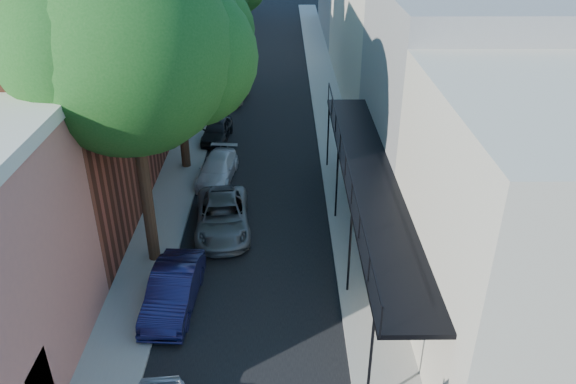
{
  "coord_description": "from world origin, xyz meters",
  "views": [
    {
      "loc": [
        1.08,
        -7.54,
        12.47
      ],
      "look_at": [
        1.25,
        10.22,
        2.8
      ],
      "focal_mm": 35.0,
      "sensor_mm": 36.0,
      "label": 1
    }
  ],
  "objects_px": {
    "parked_car_c": "(223,216)",
    "parked_car_e": "(217,130)",
    "parked_car_d": "(217,169)",
    "parked_car_b": "(173,290)",
    "oak_near": "(143,52)",
    "parked_car_f": "(236,90)",
    "oak_mid": "(182,24)"
  },
  "relations": [
    {
      "from": "parked_car_b",
      "to": "parked_car_e",
      "type": "distance_m",
      "value": 14.2
    },
    {
      "from": "oak_mid",
      "to": "parked_car_b",
      "type": "bearing_deg",
      "value": -85.71
    },
    {
      "from": "parked_car_e",
      "to": "oak_mid",
      "type": "bearing_deg",
      "value": -99.54
    },
    {
      "from": "oak_mid",
      "to": "parked_car_c",
      "type": "bearing_deg",
      "value": -71.74
    },
    {
      "from": "oak_mid",
      "to": "parked_car_c",
      "type": "height_order",
      "value": "oak_mid"
    },
    {
      "from": "parked_car_d",
      "to": "oak_near",
      "type": "bearing_deg",
      "value": -95.3
    },
    {
      "from": "oak_near",
      "to": "oak_mid",
      "type": "distance_m",
      "value": 8.01
    },
    {
      "from": "parked_car_c",
      "to": "parked_car_e",
      "type": "xyz_separation_m",
      "value": [
        -1.2,
        9.42,
        -0.05
      ]
    },
    {
      "from": "oak_mid",
      "to": "parked_car_e",
      "type": "height_order",
      "value": "oak_mid"
    },
    {
      "from": "oak_near",
      "to": "parked_car_b",
      "type": "xyz_separation_m",
      "value": [
        0.77,
        -2.93,
        -7.2
      ]
    },
    {
      "from": "parked_car_c",
      "to": "parked_car_e",
      "type": "distance_m",
      "value": 9.49
    },
    {
      "from": "oak_near",
      "to": "parked_car_d",
      "type": "relative_size",
      "value": 2.94
    },
    {
      "from": "oak_near",
      "to": "parked_car_e",
      "type": "bearing_deg",
      "value": 86.1
    },
    {
      "from": "parked_car_c",
      "to": "parked_car_d",
      "type": "bearing_deg",
      "value": 93.1
    },
    {
      "from": "parked_car_d",
      "to": "parked_car_f",
      "type": "relative_size",
      "value": 1.03
    },
    {
      "from": "parked_car_b",
      "to": "parked_car_d",
      "type": "relative_size",
      "value": 1.05
    },
    {
      "from": "parked_car_b",
      "to": "parked_car_e",
      "type": "bearing_deg",
      "value": 93.4
    },
    {
      "from": "parked_car_c",
      "to": "oak_near",
      "type": "bearing_deg",
      "value": -142.11
    },
    {
      "from": "parked_car_f",
      "to": "oak_mid",
      "type": "bearing_deg",
      "value": -90.25
    },
    {
      "from": "parked_car_b",
      "to": "parked_car_e",
      "type": "relative_size",
      "value": 1.17
    },
    {
      "from": "parked_car_c",
      "to": "parked_car_e",
      "type": "relative_size",
      "value": 1.33
    },
    {
      "from": "parked_car_e",
      "to": "parked_car_f",
      "type": "relative_size",
      "value": 0.93
    },
    {
      "from": "oak_mid",
      "to": "parked_car_d",
      "type": "bearing_deg",
      "value": -48.96
    },
    {
      "from": "oak_mid",
      "to": "parked_car_f",
      "type": "xyz_separation_m",
      "value": [
        1.38,
        10.15,
        -6.44
      ]
    },
    {
      "from": "parked_car_f",
      "to": "parked_car_c",
      "type": "bearing_deg",
      "value": -80.26
    },
    {
      "from": "parked_car_e",
      "to": "parked_car_f",
      "type": "height_order",
      "value": "parked_car_f"
    },
    {
      "from": "parked_car_d",
      "to": "parked_car_e",
      "type": "distance_m",
      "value": 4.86
    },
    {
      "from": "parked_car_d",
      "to": "parked_car_e",
      "type": "height_order",
      "value": "parked_car_e"
    },
    {
      "from": "parked_car_d",
      "to": "oak_mid",
      "type": "bearing_deg",
      "value": 137.03
    },
    {
      "from": "parked_car_c",
      "to": "parked_car_b",
      "type": "bearing_deg",
      "value": -109.47
    },
    {
      "from": "parked_car_d",
      "to": "parked_car_e",
      "type": "xyz_separation_m",
      "value": [
        -0.52,
        4.83,
        0.03
      ]
    },
    {
      "from": "oak_mid",
      "to": "parked_car_c",
      "type": "distance_m",
      "value": 9.08
    }
  ]
}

